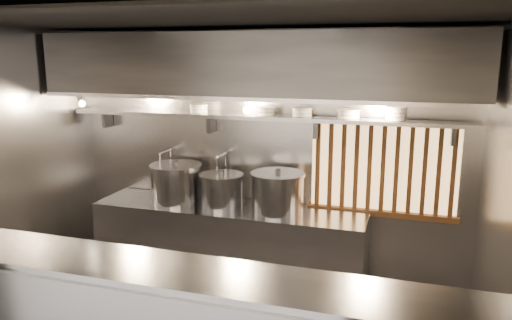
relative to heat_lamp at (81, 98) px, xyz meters
The scene contains 20 objects.
ceiling 2.21m from the heat_lamp, 24.14° to the right, with size 4.50×4.50×0.00m, color black.
wall_back 2.11m from the heat_lamp, 18.89° to the left, with size 4.50×4.50×0.00m, color gray.
wall_left 1.14m from the heat_lamp, 112.49° to the right, with size 3.00×3.00×0.00m, color gray.
wall_right 4.29m from the heat_lamp, 11.59° to the right, with size 3.00×3.00×0.00m, color gray.
cooking_bench 2.29m from the heat_lamp, ahead, with size 3.00×0.70×0.90m, color #9F9FA4.
bowl_shelf 1.96m from the heat_lamp, 13.90° to the left, with size 4.40×0.34×0.04m, color #9F9FA4.
exhaust_hood 1.95m from the heat_lamp, ahead, with size 4.40×0.81×0.65m.
wood_screen 3.33m from the heat_lamp, 10.69° to the left, with size 1.56×0.09×1.04m.
faucet_left 1.18m from the heat_lamp, 34.60° to the left, with size 0.04×0.30×0.50m.
faucet_right 1.71m from the heat_lamp, 19.61° to the left, with size 0.04×0.30×0.50m.
heat_lamp is the anchor object (origin of this frame).
pendant_bulb 1.83m from the heat_lamp, 11.00° to the left, with size 0.09×0.09×0.19m.
stock_pot_left 1.39m from the heat_lamp, 15.88° to the left, with size 0.59×0.59×0.47m.
stock_pot_mid 1.83m from the heat_lamp, 10.00° to the left, with size 0.49×0.49×0.41m.
stock_pot_right 2.37m from the heat_lamp, ahead, with size 0.75×0.75×0.47m.
bowl_stack_0 1.28m from the heat_lamp, 21.58° to the left, with size 0.21×0.21×0.09m.
bowl_stack_1 2.01m from the heat_lamp, 13.51° to the left, with size 0.24×0.24×0.09m.
bowl_stack_2 2.41m from the heat_lamp, 11.27° to the left, with size 0.22×0.22×0.09m.
bowl_stack_3 2.88m from the heat_lamp, ahead, with size 0.24×0.24×0.09m.
bowl_stack_4 3.33m from the heat_lamp, ahead, with size 0.21×0.21×0.13m.
Camera 1 is at (1.56, -3.76, 2.55)m, focal length 35.00 mm.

